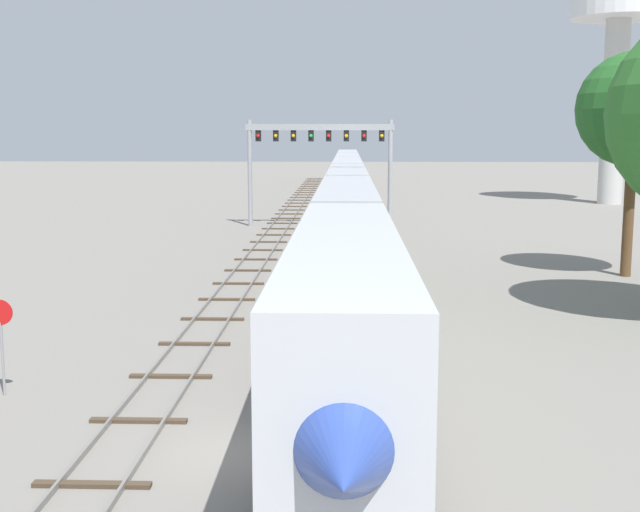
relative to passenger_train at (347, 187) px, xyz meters
The scene contains 8 objects.
ground_plane 58.72m from the passenger_train, 91.95° to the right, with size 400.00×400.00×0.00m, color gray.
track_main 2.89m from the passenger_train, 90.00° to the left, with size 2.60×200.00×0.16m.
track_near 19.58m from the passenger_train, 106.45° to the right, with size 2.60×160.00×0.16m.
passenger_train is the anchor object (origin of this frame).
signal_gantry 11.14m from the passenger_train, 102.42° to the right, with size 12.10×0.49×8.69m.
water_tower 35.63m from the passenger_train, 23.58° to the left, with size 10.30×10.30×25.09m.
stop_sign 55.45m from the passenger_train, 100.39° to the right, with size 0.76×0.08×2.88m.
trackside_tree_mid 37.17m from the passenger_train, 65.83° to the right, with size 6.02×6.02×11.87m.
Camera 1 is at (2.04, -18.66, 7.64)m, focal length 45.87 mm.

